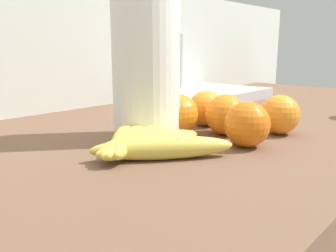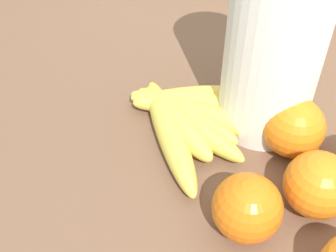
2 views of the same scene
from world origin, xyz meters
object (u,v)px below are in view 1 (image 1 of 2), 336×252
Objects in this scene: orange_back_left at (178,114)px; sink_basin at (202,94)px; orange_far_right at (206,108)px; paper_towel_roll at (146,61)px; banana_bunch at (144,142)px; orange_right at (280,115)px; orange_back_right at (247,124)px; orange_center at (225,115)px.

orange_back_left is 0.20× the size of sink_basin.
sink_basin is (0.31, 0.24, -0.02)m from orange_far_right.
orange_back_left reaches higher than orange_far_right.
banana_bunch is at bearing -136.96° from paper_towel_roll.
orange_far_right is 0.40m from sink_basin.
orange_right is 0.20m from orange_back_left.
orange_back_left is (0.13, 0.04, 0.02)m from banana_bunch.
orange_far_right is at bearing 4.03° from orange_back_left.
orange_back_left is 0.14m from orange_back_right.
orange_back_left is (-0.10, -0.01, 0.00)m from orange_far_right.
orange_back_right is at bearing -120.21° from orange_far_right.
orange_far_right is at bearing -141.93° from sink_basin.
paper_towel_roll is at bearing 112.48° from orange_back_right.
orange_center is 0.09m from orange_back_left.
orange_center is at bearing -7.33° from banana_bunch.
orange_back_right is at bearing -34.58° from banana_bunch.
orange_far_right is (-0.04, 0.15, -0.00)m from orange_right.
orange_far_right is 0.98× the size of orange_back_right.
orange_back_right is (-0.05, -0.08, -0.00)m from orange_center.
banana_bunch is 3.02× the size of orange_back_right.
orange_back_right reaches higher than banana_bunch.
sink_basin reaches higher than orange_back_right.
sink_basin reaches higher than orange_back_left.
orange_right is 0.19× the size of sink_basin.
orange_back_left is at bearing -25.64° from paper_towel_roll.
paper_towel_roll is (-0.16, 0.02, 0.11)m from orange_far_right.
paper_towel_roll is at bearing 154.36° from orange_back_left.
banana_bunch is 3.06× the size of orange_right.
orange_center is 0.20× the size of sink_basin.
paper_towel_roll is at bearing 43.04° from banana_bunch.
banana_bunch is 2.95× the size of orange_back_left.
orange_far_right is 0.17m from orange_back_right.
orange_far_right is 0.19m from paper_towel_roll.
banana_bunch is 0.75× the size of paper_towel_roll.
paper_towel_roll is (-0.12, 0.10, 0.10)m from orange_center.
paper_towel_roll is 0.54m from sink_basin.
orange_back_right is at bearing -122.81° from orange_center.
orange_right is at bearing -41.35° from paper_towel_roll.
orange_back_right is 0.19× the size of sink_basin.
orange_far_right is (0.04, 0.08, -0.00)m from orange_center.
orange_center is 0.08m from orange_far_right.
orange_right and orange_far_right have the same top height.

